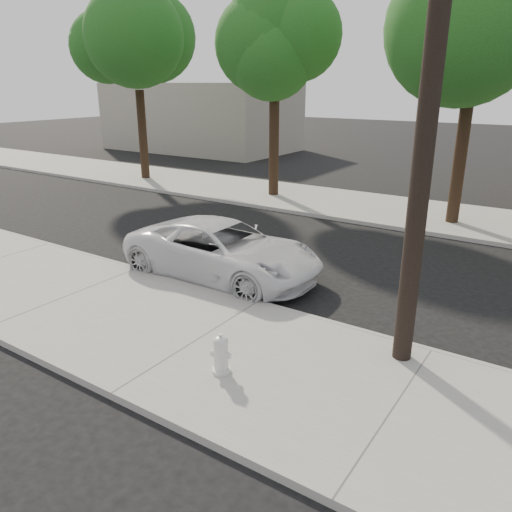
{
  "coord_description": "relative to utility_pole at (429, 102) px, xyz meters",
  "views": [
    {
      "loc": [
        5.89,
        -11.0,
        4.98
      ],
      "look_at": [
        -0.48,
        -1.48,
        1.0
      ],
      "focal_mm": 35.0,
      "sensor_mm": 36.0,
      "label": 1
    }
  ],
  "objects": [
    {
      "name": "fire_hydrant",
      "position": [
        -2.48,
        -2.28,
        -4.21
      ],
      "size": [
        0.38,
        0.34,
        0.7
      ],
      "rotation": [
        0.0,
        0.0,
        0.29
      ],
      "color": "silver",
      "rests_on": "near_sidewalk"
    },
    {
      "name": "tree_c",
      "position": [
        -1.38,
        10.34,
        2.21
      ],
      "size": [
        4.96,
        4.8,
        9.55
      ],
      "color": "black",
      "rests_on": "far_sidewalk"
    },
    {
      "name": "police_cruiser",
      "position": [
        -5.47,
        1.7,
        -3.94
      ],
      "size": [
        5.5,
        2.59,
        1.52
      ],
      "primitive_type": "imported",
      "rotation": [
        0.0,
        0.0,
        1.58
      ],
      "color": "silver",
      "rests_on": "ground"
    },
    {
      "name": "near_sidewalk",
      "position": [
        -3.6,
        -1.6,
        -4.62
      ],
      "size": [
        90.0,
        4.4,
        0.15
      ],
      "primitive_type": "cube",
      "color": "gray",
      "rests_on": "ground"
    },
    {
      "name": "tree_b",
      "position": [
        -9.41,
        10.76,
        1.45
      ],
      "size": [
        4.34,
        4.2,
        8.45
      ],
      "color": "black",
      "rests_on": "far_sidewalk"
    },
    {
      "name": "tree_a",
      "position": [
        -17.4,
        10.55,
        1.83
      ],
      "size": [
        4.65,
        4.5,
        9.0
      ],
      "color": "black",
      "rests_on": "far_sidewalk"
    },
    {
      "name": "building_far",
      "position": [
        -23.6,
        22.7,
        -2.2
      ],
      "size": [
        14.0,
        8.0,
        5.0
      ],
      "primitive_type": "cube",
      "color": "gray",
      "rests_on": "ground"
    },
    {
      "name": "ground",
      "position": [
        -3.6,
        2.7,
        -4.7
      ],
      "size": [
        120.0,
        120.0,
        0.0
      ],
      "primitive_type": "plane",
      "color": "black",
      "rests_on": "ground"
    },
    {
      "name": "curb_near",
      "position": [
        -3.6,
        0.6,
        -4.62
      ],
      "size": [
        90.0,
        0.12,
        0.16
      ],
      "primitive_type": "cube",
      "color": "#9E9B93",
      "rests_on": "ground"
    },
    {
      "name": "utility_pole",
      "position": [
        0.0,
        0.0,
        0.0
      ],
      "size": [
        1.4,
        0.34,
        9.0
      ],
      "color": "black",
      "rests_on": "near_sidewalk"
    },
    {
      "name": "far_sidewalk",
      "position": [
        -3.6,
        11.2,
        -4.62
      ],
      "size": [
        90.0,
        5.0,
        0.15
      ],
      "primitive_type": "cube",
      "color": "gray",
      "rests_on": "ground"
    }
  ]
}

